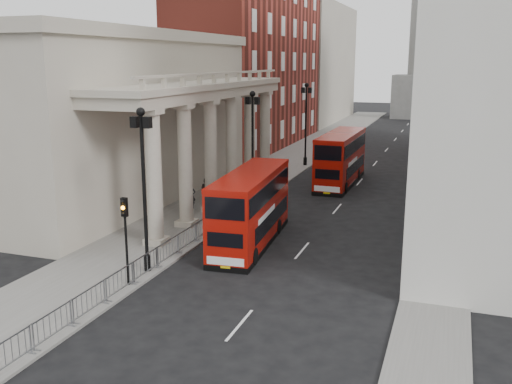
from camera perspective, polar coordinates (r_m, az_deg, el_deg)
ground at (r=26.70m, az=-13.98°, el=-10.88°), size 260.00×260.00×0.00m
sidewalk_west at (r=53.99m, az=0.85°, el=1.73°), size 6.00×140.00×0.12m
sidewalk_east at (r=51.30m, az=18.60°, el=0.44°), size 3.00×140.00×0.12m
kerb at (r=53.15m, az=3.87°, el=1.53°), size 0.20×140.00×0.14m
portico_building at (r=45.53m, az=-13.11°, el=6.85°), size 9.00×28.00×12.00m
brick_building at (r=72.41m, az=-0.23°, el=13.32°), size 9.00×32.00×22.00m
west_building_far at (r=103.11m, az=5.90°, el=12.62°), size 9.00×30.00×20.00m
east_building at (r=52.28m, az=22.49°, el=14.12°), size 8.00×55.00×25.00m
monument_column at (r=112.60m, az=15.98°, el=15.28°), size 8.00×8.00×54.20m
lamp_post_south at (r=28.75m, az=-11.17°, el=1.28°), size 1.05×0.44×8.32m
lamp_post_mid at (r=43.09m, az=-0.34°, el=5.39°), size 1.05×0.44×8.32m
lamp_post_north at (r=58.30m, az=5.02°, el=7.35°), size 1.05×0.44×8.32m
traffic_light at (r=27.46m, az=-12.96°, el=-3.24°), size 0.28×0.33×4.30m
crowd_barriers at (r=28.35m, az=-12.18°, el=-7.88°), size 0.50×18.75×1.10m
bus_near at (r=33.45m, az=-0.50°, el=-1.48°), size 3.21×10.18×4.33m
bus_far at (r=50.37m, az=8.47°, el=3.43°), size 2.61×10.47×4.51m
pedestrian_a at (r=41.68m, az=-6.51°, el=-0.39°), size 0.78×0.68×1.81m
pedestrian_b at (r=44.02m, az=-5.05°, el=0.31°), size 0.94×0.80×1.72m
pedestrian_c at (r=44.93m, az=-2.53°, el=0.50°), size 0.91×0.82×1.56m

